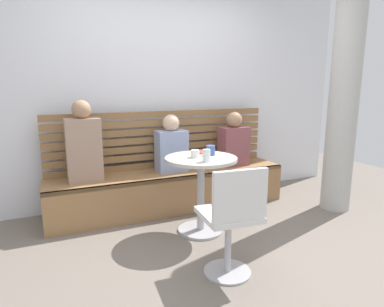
# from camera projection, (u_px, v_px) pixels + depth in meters

# --- Properties ---
(ground) EXTENTS (8.00, 8.00, 0.00)m
(ground) POSITION_uv_depth(u_px,v_px,m) (221.00, 256.00, 2.78)
(ground) COLOR #70665B
(back_wall) EXTENTS (5.20, 0.10, 2.90)m
(back_wall) POSITION_uv_depth(u_px,v_px,m) (157.00, 81.00, 3.96)
(back_wall) COLOR silver
(back_wall) RESTS_ON ground
(concrete_pillar) EXTENTS (0.32, 0.32, 2.80)m
(concrete_pillar) POSITION_uv_depth(u_px,v_px,m) (345.00, 85.00, 3.60)
(concrete_pillar) COLOR #B2B2AD
(concrete_pillar) RESTS_ON ground
(booth_bench) EXTENTS (2.70, 0.52, 0.44)m
(booth_bench) POSITION_uv_depth(u_px,v_px,m) (171.00, 190.00, 3.81)
(booth_bench) COLOR olive
(booth_bench) RESTS_ON ground
(booth_backrest) EXTENTS (2.65, 0.04, 0.67)m
(booth_backrest) POSITION_uv_depth(u_px,v_px,m) (163.00, 139.00, 3.91)
(booth_backrest) COLOR olive
(booth_backrest) RESTS_ON booth_bench
(cafe_table) EXTENTS (0.68, 0.68, 0.74)m
(cafe_table) POSITION_uv_depth(u_px,v_px,m) (201.00, 180.00, 3.15)
(cafe_table) COLOR #ADADB2
(cafe_table) RESTS_ON ground
(white_chair) EXTENTS (0.43, 0.43, 0.85)m
(white_chair) POSITION_uv_depth(u_px,v_px,m) (232.00, 218.00, 2.38)
(white_chair) COLOR #ADADB2
(white_chair) RESTS_ON ground
(person_adult) EXTENTS (0.34, 0.22, 0.82)m
(person_adult) POSITION_uv_depth(u_px,v_px,m) (84.00, 145.00, 3.35)
(person_adult) COLOR #9E7F6B
(person_adult) RESTS_ON booth_bench
(person_child_left) EXTENTS (0.34, 0.22, 0.64)m
(person_child_left) POSITION_uv_depth(u_px,v_px,m) (171.00, 146.00, 3.75)
(person_child_left) COLOR #8C9EC6
(person_child_left) RESTS_ON booth_bench
(person_child_middle) EXTENTS (0.34, 0.22, 0.65)m
(person_child_middle) POSITION_uv_depth(u_px,v_px,m) (234.00, 142.00, 4.04)
(person_child_middle) COLOR brown
(person_child_middle) RESTS_ON booth_bench
(cup_water_clear) EXTENTS (0.07, 0.07, 0.11)m
(cup_water_clear) POSITION_uv_depth(u_px,v_px,m) (207.00, 155.00, 2.92)
(cup_water_clear) COLOR white
(cup_water_clear) RESTS_ON cafe_table
(cup_ceramic_white) EXTENTS (0.08, 0.08, 0.07)m
(cup_ceramic_white) POSITION_uv_depth(u_px,v_px,m) (195.00, 154.00, 3.10)
(cup_ceramic_white) COLOR white
(cup_ceramic_white) RESTS_ON cafe_table
(cup_mug_blue) EXTENTS (0.08, 0.08, 0.09)m
(cup_mug_blue) POSITION_uv_depth(u_px,v_px,m) (211.00, 150.00, 3.19)
(cup_mug_blue) COLOR #3D5B9E
(cup_mug_blue) RESTS_ON cafe_table
(plate_small) EXTENTS (0.17, 0.17, 0.01)m
(plate_small) POSITION_uv_depth(u_px,v_px,m) (201.00, 152.00, 3.33)
(plate_small) COLOR #DB4C42
(plate_small) RESTS_ON cafe_table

